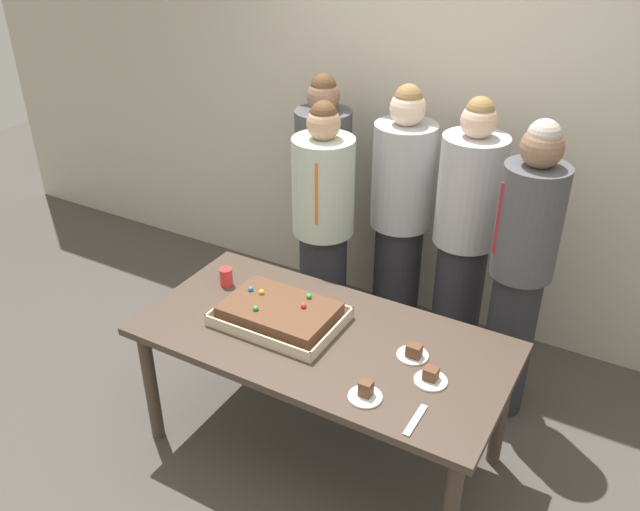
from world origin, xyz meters
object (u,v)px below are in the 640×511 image
object	(u,v)px
sheet_cake	(280,314)
plated_slice_far_left	(431,377)
cake_server_utensil	(415,420)
person_far_right_suit	(464,239)
plated_slice_near_right	(365,393)
person_green_shirt_behind	(520,272)
party_table	(322,350)
drink_cup_nearest	(226,277)
plated_slice_near_left	(413,353)
person_striped_tie_right	(323,199)
person_left_edge_reaching	(400,217)
person_serving_front	(323,233)

from	to	relation	value
sheet_cake	plated_slice_far_left	size ratio (longest dim) A/B	4.09
cake_server_utensil	person_far_right_suit	size ratio (longest dim) A/B	0.12
plated_slice_near_right	cake_server_utensil	world-z (taller)	plated_slice_near_right
sheet_cake	plated_slice_near_right	world-z (taller)	sheet_cake
person_green_shirt_behind	sheet_cake	bearing A→B (deg)	-0.01
party_table	plated_slice_far_left	world-z (taller)	plated_slice_far_left
drink_cup_nearest	plated_slice_near_left	bearing A→B (deg)	-4.03
cake_server_utensil	person_far_right_suit	bearing A→B (deg)	101.54
cake_server_utensil	person_striped_tie_right	distance (m)	1.96
party_table	person_striped_tie_right	xyz separation A→B (m)	(-0.66, 1.17, 0.20)
person_striped_tie_right	person_left_edge_reaching	size ratio (longest dim) A/B	0.99
person_striped_tie_right	plated_slice_near_right	bearing A→B (deg)	16.00
plated_slice_near_left	cake_server_utensil	xyz separation A→B (m)	(0.17, -0.38, -0.02)
drink_cup_nearest	person_striped_tie_right	xyz separation A→B (m)	(0.03, 1.02, 0.07)
plated_slice_far_left	person_striped_tie_right	world-z (taller)	person_striped_tie_right
plated_slice_near_left	person_green_shirt_behind	size ratio (longest dim) A/B	0.09
party_table	person_left_edge_reaching	bearing A→B (deg)	94.88
person_green_shirt_behind	person_left_edge_reaching	distance (m)	0.89
person_striped_tie_right	drink_cup_nearest	bearing A→B (deg)	-21.18
plated_slice_near_left	drink_cup_nearest	xyz separation A→B (m)	(-1.14, 0.08, 0.03)
sheet_cake	person_far_right_suit	distance (m)	1.22
party_table	cake_server_utensil	distance (m)	0.70
plated_slice_near_right	person_serving_front	xyz separation A→B (m)	(-0.82, 1.07, 0.08)
plated_slice_far_left	person_striped_tie_right	size ratio (longest dim) A/B	0.09
sheet_cake	cake_server_utensil	size ratio (longest dim) A/B	3.07
drink_cup_nearest	person_green_shirt_behind	size ratio (longest dim) A/B	0.06
sheet_cake	plated_slice_near_right	bearing A→B (deg)	-24.89
plated_slice_far_left	person_left_edge_reaching	size ratio (longest dim) A/B	0.09
drink_cup_nearest	person_serving_front	world-z (taller)	person_serving_front
person_far_right_suit	person_left_edge_reaching	world-z (taller)	person_far_right_suit
plated_slice_near_left	cake_server_utensil	bearing A→B (deg)	-65.82
party_table	plated_slice_near_left	size ratio (longest dim) A/B	12.18
cake_server_utensil	person_left_edge_reaching	bearing A→B (deg)	116.17
sheet_cake	person_serving_front	xyz separation A→B (m)	(-0.19, 0.78, 0.05)
person_striped_tie_right	person_left_edge_reaching	bearing A→B (deg)	68.96
party_table	person_left_edge_reaching	size ratio (longest dim) A/B	1.07
plated_slice_near_right	plated_slice_near_left	bearing A→B (deg)	78.81
person_serving_front	person_left_edge_reaching	size ratio (longest dim) A/B	0.97
sheet_cake	plated_slice_far_left	bearing A→B (deg)	-3.53
party_table	plated_slice_near_left	xyz separation A→B (m)	(0.45, 0.07, 0.11)
plated_slice_near_right	person_striped_tie_right	size ratio (longest dim) A/B	0.09
sheet_cake	drink_cup_nearest	xyz separation A→B (m)	(-0.44, 0.15, 0.00)
person_striped_tie_right	person_far_right_suit	world-z (taller)	person_far_right_suit
plated_slice_near_left	drink_cup_nearest	world-z (taller)	drink_cup_nearest
plated_slice_far_left	drink_cup_nearest	size ratio (longest dim) A/B	1.50
party_table	drink_cup_nearest	size ratio (longest dim) A/B	18.27
sheet_cake	person_green_shirt_behind	world-z (taller)	person_green_shirt_behind
sheet_cake	person_left_edge_reaching	xyz separation A→B (m)	(0.15, 1.15, 0.08)
plated_slice_near_right	person_left_edge_reaching	xyz separation A→B (m)	(-0.48, 1.44, 0.10)
party_table	plated_slice_near_right	world-z (taller)	plated_slice_near_right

